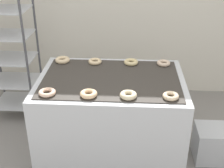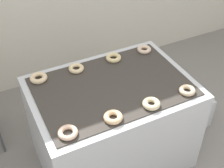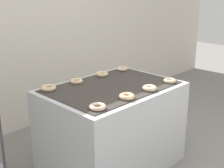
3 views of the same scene
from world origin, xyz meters
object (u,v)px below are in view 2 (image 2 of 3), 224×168
at_px(donut_far_midleft, 76,68).
at_px(donut_far_midright, 113,58).
at_px(donut_far_right, 144,49).
at_px(glaze_bin, 193,109).
at_px(donut_near_left, 68,133).
at_px(donut_near_midleft, 113,117).
at_px(donut_near_midright, 151,104).
at_px(donut_far_left, 39,78).
at_px(donut_near_right, 187,90).
at_px(fryer_machine, 112,124).

xyz_separation_m(donut_far_midleft, donut_far_midright, (0.34, 0.00, 0.00)).
bearing_deg(donut_far_right, glaze_bin, -30.57).
xyz_separation_m(donut_near_left, donut_far_midright, (0.65, 0.63, 0.00)).
relative_size(donut_near_midleft, donut_near_midright, 1.02).
relative_size(donut_near_midleft, donut_far_left, 0.96).
xyz_separation_m(donut_near_right, donut_far_midright, (-0.30, 0.63, 0.00)).
bearing_deg(fryer_machine, donut_far_right, 33.29).
bearing_deg(fryer_machine, donut_far_midright, 61.66).
xyz_separation_m(donut_near_left, donut_far_left, (-0.01, 0.64, 0.00)).
bearing_deg(donut_far_midleft, donut_far_left, 177.83).
relative_size(donut_near_midleft, donut_far_right, 1.07).
relative_size(fryer_machine, glaze_bin, 3.82).
height_order(fryer_machine, donut_far_midright, donut_far_midright).
bearing_deg(donut_far_midleft, donut_far_midright, 0.21).
bearing_deg(donut_near_right, donut_far_midright, 115.55).
height_order(donut_near_right, donut_far_midleft, same).
distance_m(fryer_machine, glaze_bin, 0.98).
relative_size(donut_near_left, donut_near_midleft, 0.99).
bearing_deg(donut_near_midleft, donut_far_midleft, 91.78).
height_order(glaze_bin, donut_near_midright, donut_near_midright).
height_order(donut_near_right, donut_far_midright, donut_far_midright).
bearing_deg(donut_far_left, donut_near_midleft, -62.82).
bearing_deg(donut_near_midright, donut_far_midright, 88.35).
bearing_deg(fryer_machine, donut_near_right, -33.82).
distance_m(donut_near_midleft, donut_far_left, 0.73).
relative_size(donut_near_right, donut_far_right, 1.00).
distance_m(fryer_machine, donut_far_left, 0.73).
xyz_separation_m(donut_near_midleft, donut_far_left, (-0.33, 0.65, 0.00)).
height_order(donut_near_midright, donut_far_midright, donut_near_midright).
xyz_separation_m(donut_far_left, donut_far_midleft, (0.31, -0.01, -0.00)).
relative_size(fryer_machine, donut_near_left, 9.52).
xyz_separation_m(donut_near_midleft, donut_near_right, (0.62, 0.01, -0.00)).
relative_size(donut_near_right, donut_far_midright, 0.94).
height_order(donut_near_left, donut_near_right, donut_near_right).
height_order(fryer_machine, glaze_bin, fryer_machine).
distance_m(donut_far_left, donut_far_midright, 0.66).
distance_m(fryer_machine, donut_near_midright, 0.57).
height_order(donut_near_midright, donut_far_midleft, donut_near_midright).
distance_m(glaze_bin, donut_far_midleft, 1.34).
bearing_deg(donut_far_left, donut_far_midleft, -2.17).
relative_size(glaze_bin, donut_near_midright, 2.53).
distance_m(glaze_bin, donut_far_midright, 1.08).
height_order(glaze_bin, donut_far_left, donut_far_left).
distance_m(donut_near_midright, donut_far_midright, 0.64).
distance_m(donut_near_midleft, donut_near_midright, 0.30).
bearing_deg(donut_near_midright, donut_far_left, 134.42).
bearing_deg(glaze_bin, donut_far_midleft, 165.95).
bearing_deg(donut_near_right, donut_far_midleft, 135.59).
xyz_separation_m(donut_near_left, donut_far_right, (0.95, 0.63, 0.00)).
relative_size(fryer_machine, donut_near_right, 10.17).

